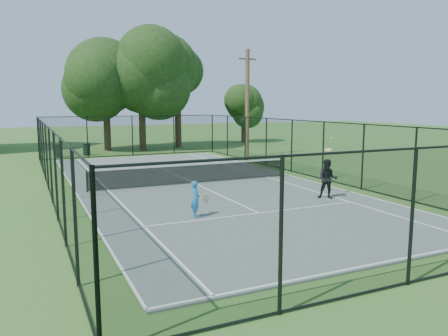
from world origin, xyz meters
name	(u,v)px	position (x,y,z in m)	size (l,w,h in m)	color
ground	(194,184)	(0.00, 0.00, 0.00)	(120.00, 120.00, 0.00)	#2C6522
tennis_court	(194,184)	(0.00, 0.00, 0.03)	(11.00, 24.00, 0.06)	#53625B
tennis_net	(194,173)	(0.00, 0.00, 0.58)	(10.08, 0.08, 0.95)	black
fence	(194,154)	(0.00, 0.00, 1.50)	(13.10, 26.10, 3.00)	black
tree_near_left	(106,90)	(-1.07, 17.49, 4.97)	(6.20, 6.20, 8.08)	#332114
tree_near_mid	(141,81)	(1.67, 16.59, 5.74)	(7.13, 7.13, 9.32)	#332114
tree_near_right	(177,83)	(5.18, 17.67, 5.68)	(6.48, 6.48, 8.94)	#332114
tree_far_right	(244,110)	(12.87, 19.75, 3.29)	(4.03, 4.03, 5.32)	#332114
trash_bin_left	(57,151)	(-5.23, 14.19, 0.50)	(0.58, 0.58, 0.98)	black
trash_bin_right	(87,149)	(-3.14, 14.63, 0.46)	(0.58, 0.58, 0.91)	black
utility_pole	(247,103)	(7.57, 9.00, 3.94)	(1.40, 0.30, 7.75)	#4C3823
player_blue	(196,199)	(-2.21, -5.96, 0.68)	(0.77, 0.50, 1.25)	blue
player_black	(328,179)	(3.70, -5.45, 0.87)	(1.01, 1.00, 2.45)	black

